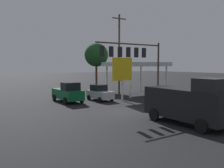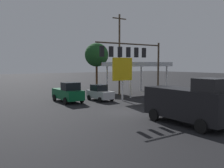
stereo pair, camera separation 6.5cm
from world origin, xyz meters
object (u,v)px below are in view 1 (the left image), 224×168
(price_sign, at_px, (122,70))
(delivery_truck, at_px, (188,102))
(traffic_signal_assembly, at_px, (133,56))
(utility_pole, at_px, (119,53))
(sedan_waiting, at_px, (203,94))
(pickup_parked, at_px, (68,93))
(fire_hydrant, at_px, (173,104))
(street_tree, at_px, (96,55))
(hatchback_crossing, at_px, (100,93))

(price_sign, bearing_deg, delivery_truck, 74.69)
(traffic_signal_assembly, xyz_separation_m, utility_pole, (-5.54, -9.78, 0.83))
(sedan_waiting, height_order, pickup_parked, pickup_parked)
(fire_hydrant, bearing_deg, price_sign, -79.71)
(pickup_parked, relative_size, fire_hydrant, 5.95)
(traffic_signal_assembly, height_order, street_tree, street_tree)
(traffic_signal_assembly, height_order, price_sign, traffic_signal_assembly)
(price_sign, xyz_separation_m, pickup_parked, (6.01, -2.76, -2.63))
(price_sign, height_order, pickup_parked, price_sign)
(fire_hydrant, bearing_deg, street_tree, -97.11)
(sedan_waiting, height_order, street_tree, street_tree)
(sedan_waiting, relative_size, fire_hydrant, 5.07)
(hatchback_crossing, bearing_deg, pickup_parked, -106.99)
(pickup_parked, relative_size, delivery_truck, 0.77)
(sedan_waiting, bearing_deg, delivery_truck, 28.34)
(hatchback_crossing, xyz_separation_m, fire_hydrant, (-3.47, 8.79, -0.51))
(delivery_truck, bearing_deg, fire_hydrant, 140.64)
(price_sign, bearing_deg, pickup_parked, -24.69)
(traffic_signal_assembly, distance_m, fire_hydrant, 6.45)
(traffic_signal_assembly, distance_m, street_tree, 17.98)
(utility_pole, height_order, delivery_truck, utility_pole)
(utility_pole, xyz_separation_m, delivery_truck, (6.66, 17.57, -4.43))
(traffic_signal_assembly, height_order, fire_hydrant, traffic_signal_assembly)
(sedan_waiting, xyz_separation_m, street_tree, (3.60, -18.44, 5.09))
(traffic_signal_assembly, height_order, pickup_parked, traffic_signal_assembly)
(fire_hydrant, bearing_deg, traffic_signal_assembly, -31.58)
(hatchback_crossing, bearing_deg, fire_hydrant, 19.53)
(price_sign, distance_m, delivery_truck, 13.24)
(price_sign, distance_m, pickup_parked, 7.12)
(delivery_truck, bearing_deg, traffic_signal_assembly, 172.86)
(utility_pole, bearing_deg, fire_hydrant, 80.89)
(utility_pole, relative_size, street_tree, 1.44)
(utility_pole, relative_size, hatchback_crossing, 3.02)
(price_sign, bearing_deg, fire_hydrant, 100.29)
(sedan_waiting, bearing_deg, hatchback_crossing, -42.50)
(utility_pole, relative_size, price_sign, 2.20)
(street_tree, bearing_deg, sedan_waiting, 101.05)
(hatchback_crossing, height_order, street_tree, street_tree)
(delivery_truck, distance_m, street_tree, 26.09)
(price_sign, height_order, hatchback_crossing, price_sign)
(traffic_signal_assembly, xyz_separation_m, delivery_truck, (1.12, 7.79, -3.61))
(price_sign, relative_size, street_tree, 0.66)
(traffic_signal_assembly, bearing_deg, price_sign, -115.84)
(traffic_signal_assembly, distance_m, sedan_waiting, 10.65)
(traffic_signal_assembly, bearing_deg, sedan_waiting, 171.08)
(delivery_truck, relative_size, street_tree, 0.85)
(price_sign, distance_m, street_tree, 12.86)
(delivery_truck, bearing_deg, price_sign, 165.70)
(traffic_signal_assembly, relative_size, street_tree, 1.00)
(traffic_signal_assembly, bearing_deg, hatchback_crossing, -91.28)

